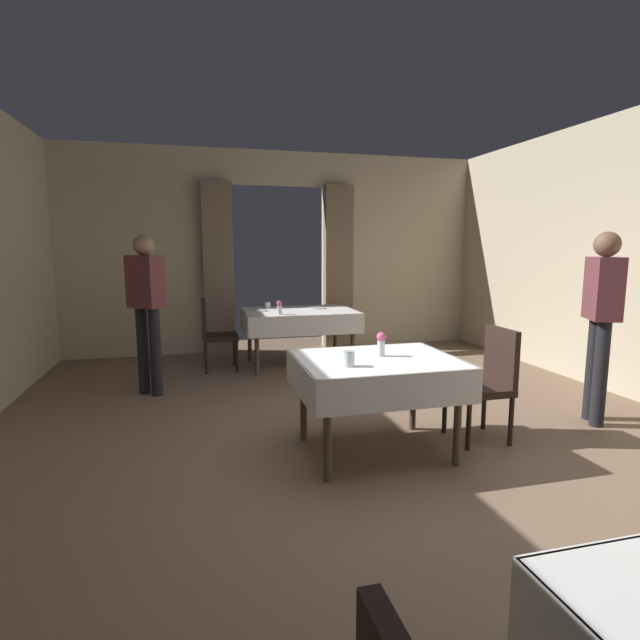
{
  "coord_description": "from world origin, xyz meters",
  "views": [
    {
      "loc": [
        -1.27,
        -3.32,
        1.59
      ],
      "look_at": [
        -0.28,
        0.56,
        0.99
      ],
      "focal_mm": 27.55,
      "sensor_mm": 36.0,
      "label": 1
    }
  ],
  "objects_px": {
    "dining_table_mid": "(376,370)",
    "dining_table_far": "(299,316)",
    "glass_mid_b": "(349,359)",
    "plate_far_c": "(318,308)",
    "plate_far_b": "(259,311)",
    "chair_mid_right": "(487,378)",
    "chair_far_left": "(214,331)",
    "flower_vase_mid": "(381,343)",
    "glass_far_d": "(268,305)",
    "person_diner_standing_aside": "(146,301)",
    "flower_vase_far": "(279,307)",
    "person_waiter_by_doorway": "(602,311)"
  },
  "relations": [
    {
      "from": "dining_table_mid",
      "to": "dining_table_far",
      "type": "xyz_separation_m",
      "value": [
        0.02,
        2.94,
        0.01
      ]
    },
    {
      "from": "glass_mid_b",
      "to": "plate_far_c",
      "type": "bearing_deg",
      "value": 79.67
    },
    {
      "from": "dining_table_mid",
      "to": "plate_far_b",
      "type": "height_order",
      "value": "plate_far_b"
    },
    {
      "from": "dining_table_mid",
      "to": "chair_mid_right",
      "type": "height_order",
      "value": "chair_mid_right"
    },
    {
      "from": "dining_table_far",
      "to": "plate_far_b",
      "type": "relative_size",
      "value": 6.56
    },
    {
      "from": "chair_far_left",
      "to": "flower_vase_mid",
      "type": "height_order",
      "value": "flower_vase_mid"
    },
    {
      "from": "dining_table_mid",
      "to": "plate_far_c",
      "type": "height_order",
      "value": "plate_far_c"
    },
    {
      "from": "chair_mid_right",
      "to": "glass_far_d",
      "type": "relative_size",
      "value": 10.97
    },
    {
      "from": "chair_mid_right",
      "to": "person_diner_standing_aside",
      "type": "height_order",
      "value": "person_diner_standing_aside"
    },
    {
      "from": "chair_far_left",
      "to": "plate_far_b",
      "type": "bearing_deg",
      "value": 5.06
    },
    {
      "from": "dining_table_far",
      "to": "plate_far_b",
      "type": "distance_m",
      "value": 0.54
    },
    {
      "from": "dining_table_far",
      "to": "person_diner_standing_aside",
      "type": "relative_size",
      "value": 0.86
    },
    {
      "from": "glass_mid_b",
      "to": "plate_far_c",
      "type": "height_order",
      "value": "glass_mid_b"
    },
    {
      "from": "plate_far_c",
      "to": "glass_far_d",
      "type": "height_order",
      "value": "glass_far_d"
    },
    {
      "from": "flower_vase_far",
      "to": "dining_table_far",
      "type": "bearing_deg",
      "value": 47.16
    },
    {
      "from": "chair_mid_right",
      "to": "person_waiter_by_doorway",
      "type": "height_order",
      "value": "person_waiter_by_doorway"
    },
    {
      "from": "chair_mid_right",
      "to": "person_diner_standing_aside",
      "type": "relative_size",
      "value": 0.54
    },
    {
      "from": "plate_far_b",
      "to": "glass_far_d",
      "type": "height_order",
      "value": "glass_far_d"
    },
    {
      "from": "flower_vase_far",
      "to": "plate_far_b",
      "type": "height_order",
      "value": "flower_vase_far"
    },
    {
      "from": "dining_table_far",
      "to": "plate_far_c",
      "type": "relative_size",
      "value": 6.76
    },
    {
      "from": "glass_mid_b",
      "to": "plate_far_b",
      "type": "height_order",
      "value": "glass_mid_b"
    },
    {
      "from": "plate_far_c",
      "to": "person_diner_standing_aside",
      "type": "distance_m",
      "value": 2.37
    },
    {
      "from": "dining_table_far",
      "to": "flower_vase_mid",
      "type": "bearing_deg",
      "value": -89.23
    },
    {
      "from": "flower_vase_mid",
      "to": "flower_vase_far",
      "type": "height_order",
      "value": "flower_vase_mid"
    },
    {
      "from": "chair_far_left",
      "to": "plate_far_c",
      "type": "bearing_deg",
      "value": 4.5
    },
    {
      "from": "plate_far_b",
      "to": "person_waiter_by_doorway",
      "type": "bearing_deg",
      "value": -46.91
    },
    {
      "from": "plate_far_c",
      "to": "dining_table_mid",
      "type": "bearing_deg",
      "value": -95.76
    },
    {
      "from": "chair_mid_right",
      "to": "person_waiter_by_doorway",
      "type": "distance_m",
      "value": 1.28
    },
    {
      "from": "chair_far_left",
      "to": "flower_vase_far",
      "type": "xyz_separation_m",
      "value": [
        0.8,
        -0.34,
        0.33
      ]
    },
    {
      "from": "dining_table_mid",
      "to": "flower_vase_far",
      "type": "distance_m",
      "value": 2.61
    },
    {
      "from": "dining_table_far",
      "to": "chair_mid_right",
      "type": "distance_m",
      "value": 3.06
    },
    {
      "from": "glass_far_d",
      "to": "person_diner_standing_aside",
      "type": "bearing_deg",
      "value": -140.5
    },
    {
      "from": "chair_mid_right",
      "to": "plate_far_c",
      "type": "height_order",
      "value": "chair_mid_right"
    },
    {
      "from": "person_waiter_by_doorway",
      "to": "chair_mid_right",
      "type": "bearing_deg",
      "value": -175.75
    },
    {
      "from": "dining_table_far",
      "to": "plate_far_c",
      "type": "height_order",
      "value": "plate_far_c"
    },
    {
      "from": "dining_table_mid",
      "to": "flower_vase_mid",
      "type": "relative_size",
      "value": 6.5
    },
    {
      "from": "flower_vase_far",
      "to": "flower_vase_mid",
      "type": "bearing_deg",
      "value": -81.85
    },
    {
      "from": "flower_vase_mid",
      "to": "glass_mid_b",
      "type": "bearing_deg",
      "value": -143.45
    },
    {
      "from": "dining_table_far",
      "to": "plate_far_b",
      "type": "bearing_deg",
      "value": 175.01
    },
    {
      "from": "dining_table_far",
      "to": "dining_table_mid",
      "type": "bearing_deg",
      "value": -90.38
    },
    {
      "from": "flower_vase_far",
      "to": "person_waiter_by_doorway",
      "type": "bearing_deg",
      "value": -44.98
    },
    {
      "from": "chair_far_left",
      "to": "glass_mid_b",
      "type": "bearing_deg",
      "value": -75.24
    },
    {
      "from": "dining_table_far",
      "to": "chair_far_left",
      "type": "distance_m",
      "value": 1.14
    },
    {
      "from": "dining_table_far",
      "to": "flower_vase_mid",
      "type": "height_order",
      "value": "flower_vase_mid"
    },
    {
      "from": "flower_vase_mid",
      "to": "person_diner_standing_aside",
      "type": "relative_size",
      "value": 0.11
    },
    {
      "from": "glass_mid_b",
      "to": "dining_table_mid",
      "type": "bearing_deg",
      "value": 34.12
    },
    {
      "from": "glass_far_d",
      "to": "plate_far_b",
      "type": "bearing_deg",
      "value": -120.46
    },
    {
      "from": "chair_mid_right",
      "to": "chair_far_left",
      "type": "distance_m",
      "value": 3.57
    },
    {
      "from": "chair_mid_right",
      "to": "flower_vase_mid",
      "type": "bearing_deg",
      "value": 178.64
    },
    {
      "from": "plate_far_c",
      "to": "person_waiter_by_doorway",
      "type": "distance_m",
      "value": 3.47
    }
  ]
}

